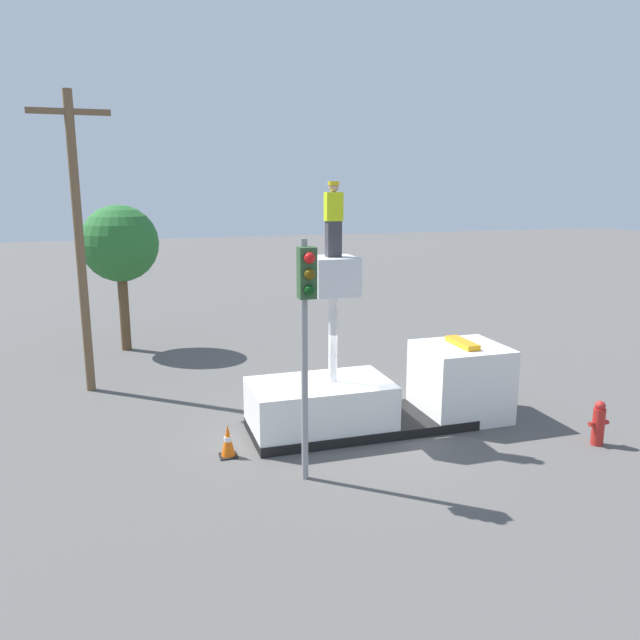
{
  "coord_description": "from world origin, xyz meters",
  "views": [
    {
      "loc": [
        -5.4,
        -13.95,
        6.06
      ],
      "look_at": [
        -1.43,
        -1.12,
        3.14
      ],
      "focal_mm": 35.0,
      "sensor_mm": 36.0,
      "label": 1
    }
  ],
  "objects": [
    {
      "name": "traffic_cone_rear",
      "position": [
        -3.49,
        -0.7,
        0.37
      ],
      "size": [
        0.4,
        0.4,
        0.78
      ],
      "color": "black",
      "rests_on": "ground"
    },
    {
      "name": "worker",
      "position": [
        -0.75,
        0.0,
        5.27
      ],
      "size": [
        0.4,
        0.26,
        1.75
      ],
      "color": "#38383D",
      "rests_on": "bucket_truck"
    },
    {
      "name": "traffic_light_pole",
      "position": [
        -2.11,
        -2.39,
        3.57
      ],
      "size": [
        0.34,
        0.57,
        5.04
      ],
      "color": "gray",
      "rests_on": "ground"
    },
    {
      "name": "bucket_truck",
      "position": [
        0.62,
        0.0,
        0.88
      ],
      "size": [
        6.72,
        2.1,
        4.39
      ],
      "color": "black",
      "rests_on": "ground"
    },
    {
      "name": "utility_pole",
      "position": [
        -6.7,
        5.23,
        4.64
      ],
      "size": [
        2.2,
        0.26,
        8.63
      ],
      "color": "brown",
      "rests_on": "ground"
    },
    {
      "name": "fire_hydrant",
      "position": [
        5.01,
        -2.63,
        0.54
      ],
      "size": [
        0.53,
        0.29,
        1.09
      ],
      "color": "#B2231E",
      "rests_on": "ground"
    },
    {
      "name": "tree_left_bg",
      "position": [
        -5.64,
        9.83,
        3.93
      ],
      "size": [
        2.78,
        2.78,
        5.37
      ],
      "color": "brown",
      "rests_on": "ground"
    },
    {
      "name": "ground_plane",
      "position": [
        0.0,
        0.0,
        0.0
      ],
      "size": [
        120.0,
        120.0,
        0.0
      ],
      "primitive_type": "plane",
      "color": "#565451"
    }
  ]
}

